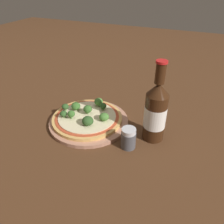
% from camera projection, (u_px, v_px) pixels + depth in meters
% --- Properties ---
extents(ground_plane, '(3.00, 3.00, 0.00)m').
position_uv_depth(ground_plane, '(84.00, 121.00, 0.73)').
color(ground_plane, '#4C2D19').
extents(plate, '(0.26, 0.26, 0.01)m').
position_uv_depth(plate, '(89.00, 121.00, 0.73)').
color(plate, tan).
rests_on(plate, ground_plane).
extents(pizza, '(0.23, 0.23, 0.01)m').
position_uv_depth(pizza, '(87.00, 118.00, 0.72)').
color(pizza, tan).
rests_on(pizza, plate).
extents(broccoli_floret_0, '(0.03, 0.03, 0.03)m').
position_uv_depth(broccoli_floret_0, '(76.00, 106.00, 0.74)').
color(broccoli_floret_0, '#6B8E51').
rests_on(broccoli_floret_0, pizza).
extents(broccoli_floret_1, '(0.03, 0.03, 0.03)m').
position_uv_depth(broccoli_floret_1, '(88.00, 109.00, 0.72)').
color(broccoli_floret_1, '#6B8E51').
rests_on(broccoli_floret_1, pizza).
extents(broccoli_floret_2, '(0.04, 0.04, 0.03)m').
position_uv_depth(broccoli_floret_2, '(88.00, 121.00, 0.67)').
color(broccoli_floret_2, '#6B8E51').
rests_on(broccoli_floret_2, pizza).
extents(broccoli_floret_3, '(0.03, 0.03, 0.03)m').
position_uv_depth(broccoli_floret_3, '(99.00, 102.00, 0.76)').
color(broccoli_floret_3, '#6B8E51').
rests_on(broccoli_floret_3, pizza).
extents(broccoli_floret_4, '(0.02, 0.02, 0.02)m').
position_uv_depth(broccoli_floret_4, '(103.00, 106.00, 0.74)').
color(broccoli_floret_4, '#6B8E51').
rests_on(broccoli_floret_4, pizza).
extents(broccoli_floret_5, '(0.02, 0.02, 0.02)m').
position_uv_depth(broccoli_floret_5, '(64.00, 107.00, 0.73)').
color(broccoli_floret_5, '#6B8E51').
rests_on(broccoli_floret_5, pizza).
extents(broccoli_floret_6, '(0.03, 0.03, 0.02)m').
position_uv_depth(broccoli_floret_6, '(104.00, 117.00, 0.69)').
color(broccoli_floret_6, '#6B8E51').
rests_on(broccoli_floret_6, pizza).
extents(broccoli_floret_7, '(0.02, 0.02, 0.03)m').
position_uv_depth(broccoli_floret_7, '(71.00, 114.00, 0.69)').
color(broccoli_floret_7, '#6B8E51').
rests_on(broccoli_floret_7, pizza).
extents(broccoli_floret_8, '(0.02, 0.02, 0.02)m').
position_uv_depth(broccoli_floret_8, '(63.00, 114.00, 0.70)').
color(broccoli_floret_8, '#6B8E51').
rests_on(broccoli_floret_8, pizza).
extents(beer_bottle, '(0.06, 0.06, 0.24)m').
position_uv_depth(beer_bottle, '(155.00, 112.00, 0.61)').
color(beer_bottle, '#381E0F').
rests_on(beer_bottle, ground_plane).
extents(pepper_shaker, '(0.04, 0.04, 0.06)m').
position_uv_depth(pepper_shaker, '(128.00, 138.00, 0.61)').
color(pepper_shaker, '#4C4C51').
rests_on(pepper_shaker, ground_plane).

